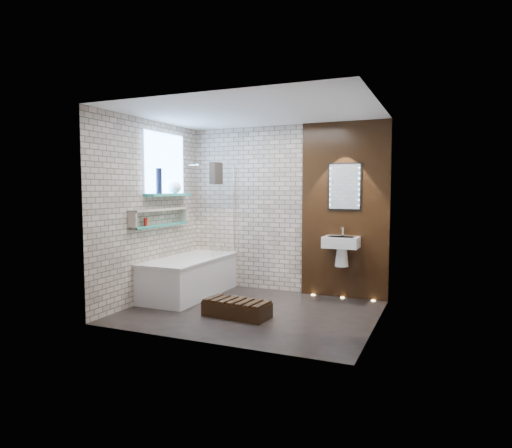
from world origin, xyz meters
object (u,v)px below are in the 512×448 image
at_px(bathtub, 190,276).
at_px(led_mirror, 345,187).
at_px(bath_screen, 223,211).
at_px(walnut_step, 237,309).
at_px(washbasin, 341,246).

distance_m(bathtub, led_mirror, 2.68).
xyz_separation_m(bathtub, bath_screen, (0.35, 0.44, 0.99)).
bearing_deg(bathtub, walnut_step, -33.07).
bearing_deg(walnut_step, bath_screen, 123.82).
distance_m(bath_screen, walnut_step, 1.86).
distance_m(bathtub, walnut_step, 1.39).
bearing_deg(washbasin, bathtub, -163.99).
xyz_separation_m(bath_screen, washbasin, (1.82, 0.18, -0.49)).
relative_size(led_mirror, walnut_step, 0.83).
relative_size(bathtub, walnut_step, 2.07).
bearing_deg(bath_screen, bathtub, -128.90).
height_order(bathtub, led_mirror, led_mirror).
distance_m(bath_screen, led_mirror, 1.89).
bearing_deg(bathtub, bath_screen, 51.10).
xyz_separation_m(bath_screen, walnut_step, (0.80, -1.19, -1.19)).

